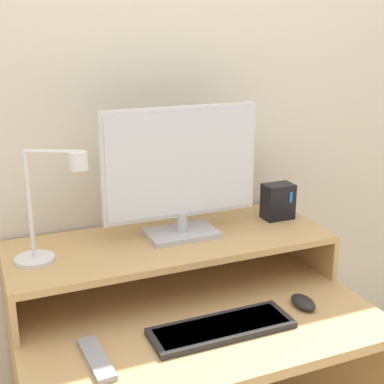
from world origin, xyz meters
TOP-DOWN VIEW (x-y plane):
  - wall_back at (0.00, 0.77)m, footprint 6.00×0.05m
  - desk at (0.00, 0.37)m, footprint 1.03×0.74m
  - monitor_shelf at (0.00, 0.54)m, footprint 1.03×0.39m
  - monitor at (0.04, 0.55)m, footprint 0.51×0.15m
  - desk_lamp at (-0.37, 0.51)m, footprint 0.22×0.15m
  - router_dock at (0.42, 0.58)m, footprint 0.11×0.07m
  - keyboard at (0.03, 0.22)m, footprint 0.41×0.14m
  - mouse at (0.31, 0.24)m, footprint 0.06×0.10m
  - remote_control at (-0.33, 0.21)m, footprint 0.06×0.20m

SIDE VIEW (x-z plane):
  - desk at x=0.00m, z-range 0.14..0.89m
  - remote_control at x=-0.33m, z-range 0.75..0.76m
  - keyboard at x=0.03m, z-range 0.75..0.76m
  - mouse at x=0.31m, z-range 0.75..0.78m
  - monitor_shelf at x=0.00m, z-range 0.80..0.96m
  - router_dock at x=0.42m, z-range 0.90..1.03m
  - desk_lamp at x=-0.37m, z-range 0.90..1.23m
  - monitor at x=0.04m, z-range 0.91..1.33m
  - wall_back at x=0.00m, z-range 0.00..2.50m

